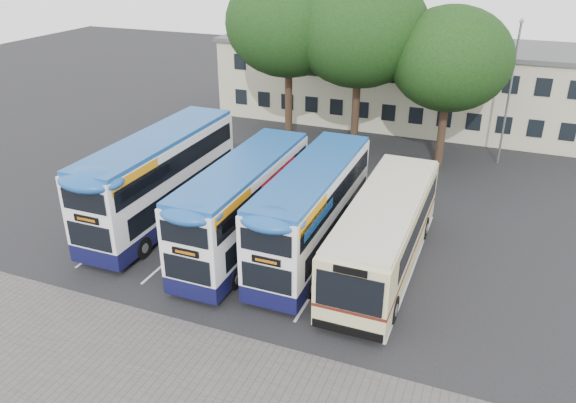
% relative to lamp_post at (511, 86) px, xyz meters
% --- Properties ---
extents(ground, '(120.00, 120.00, 0.00)m').
position_rel_lamp_post_xyz_m(ground, '(-6.00, -19.97, -5.08)').
color(ground, black).
rests_on(ground, ground).
extents(paving_strip, '(40.00, 6.00, 0.01)m').
position_rel_lamp_post_xyz_m(paving_strip, '(-8.00, -24.97, -5.08)').
color(paving_strip, '#595654').
rests_on(paving_strip, ground).
extents(bay_lines, '(14.12, 11.00, 0.01)m').
position_rel_lamp_post_xyz_m(bay_lines, '(-9.75, -14.97, -5.08)').
color(bay_lines, silver).
rests_on(bay_lines, ground).
extents(depot_building, '(32.40, 8.40, 6.20)m').
position_rel_lamp_post_xyz_m(depot_building, '(-6.00, 7.02, -1.93)').
color(depot_building, '#BDB898').
rests_on(depot_building, ground).
extents(lamp_post, '(0.25, 1.05, 9.06)m').
position_rel_lamp_post_xyz_m(lamp_post, '(0.00, 0.00, 0.00)').
color(lamp_post, gray).
rests_on(lamp_post, ground).
extents(tree_left, '(8.10, 8.10, 11.86)m').
position_rel_lamp_post_xyz_m(tree_left, '(-13.81, -2.18, 3.31)').
color(tree_left, black).
rests_on(tree_left, ground).
extents(tree_mid, '(8.47, 8.47, 11.81)m').
position_rel_lamp_post_xyz_m(tree_mid, '(-9.23, -1.74, 3.11)').
color(tree_mid, black).
rests_on(tree_mid, ground).
extents(tree_right, '(7.31, 7.31, 9.90)m').
position_rel_lamp_post_xyz_m(tree_right, '(-3.57, -1.74, 1.69)').
color(tree_right, black).
rests_on(tree_right, ground).
extents(bus_dd_left, '(2.66, 10.99, 4.58)m').
position_rel_lamp_post_xyz_m(bus_dd_left, '(-15.63, -14.96, -2.56)').
color(bus_dd_left, '#0F103A').
rests_on(bus_dd_left, ground).
extents(bus_dd_mid, '(2.48, 10.25, 4.27)m').
position_rel_lamp_post_xyz_m(bus_dd_mid, '(-10.51, -15.87, -2.73)').
color(bus_dd_mid, '#0F103A').
rests_on(bus_dd_mid, ground).
extents(bus_dd_right, '(2.49, 10.27, 4.28)m').
position_rel_lamp_post_xyz_m(bus_dd_right, '(-7.40, -15.29, -2.73)').
color(bus_dd_right, '#0F103A').
rests_on(bus_dd_right, ground).
extents(bus_single, '(2.84, 11.16, 3.33)m').
position_rel_lamp_post_xyz_m(bus_single, '(-4.08, -15.14, -3.20)').
color(bus_single, beige).
rests_on(bus_single, ground).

